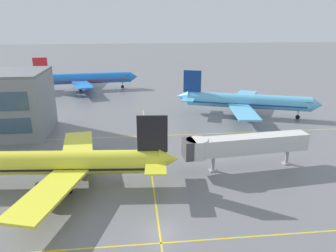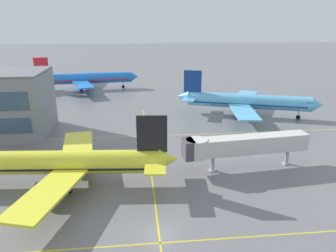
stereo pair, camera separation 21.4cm
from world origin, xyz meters
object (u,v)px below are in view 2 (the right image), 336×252
(airliner_front_gate, at_px, (62,163))
(airliner_second_row, at_px, (246,101))
(jet_bridge, at_px, (238,145))
(airliner_third_row, at_px, (85,78))

(airliner_front_gate, height_order, airliner_second_row, airliner_second_row)
(airliner_second_row, height_order, jet_bridge, airliner_second_row)
(airliner_second_row, bearing_deg, jet_bridge, -111.33)
(airliner_third_row, relative_size, jet_bridge, 1.73)
(airliner_third_row, distance_m, jet_bridge, 73.77)
(jet_bridge, bearing_deg, airliner_second_row, 68.67)
(airliner_front_gate, distance_m, jet_bridge, 26.81)
(airliner_front_gate, distance_m, airliner_second_row, 49.65)
(airliner_second_row, xyz_separation_m, airliner_third_row, (-44.02, 37.01, 0.07))
(airliner_third_row, xyz_separation_m, jet_bridge, (32.64, -66.16, 0.25))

